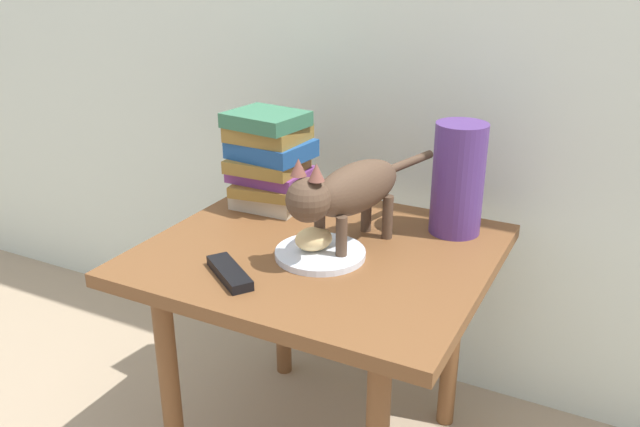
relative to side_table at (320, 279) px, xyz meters
name	(u,v)px	position (x,y,z in m)	size (l,w,h in m)	color
side_table	(320,279)	(0.00, 0.00, 0.00)	(0.73, 0.65, 0.55)	brown
plate	(320,253)	(0.02, -0.04, 0.08)	(0.19, 0.19, 0.01)	silver
bread_roll	(314,239)	(0.01, -0.04, 0.12)	(0.08, 0.06, 0.05)	#E0BC7A
cat	(348,191)	(0.05, 0.02, 0.21)	(0.16, 0.47, 0.23)	#4C3828
book_stack	(270,160)	(-0.22, 0.16, 0.20)	(0.20, 0.18, 0.24)	#BCB299
green_vase	(458,179)	(0.23, 0.22, 0.20)	(0.12, 0.12, 0.25)	#4C2D72
tv_remote	(229,273)	(-0.10, -0.21, 0.09)	(0.15, 0.04, 0.02)	black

